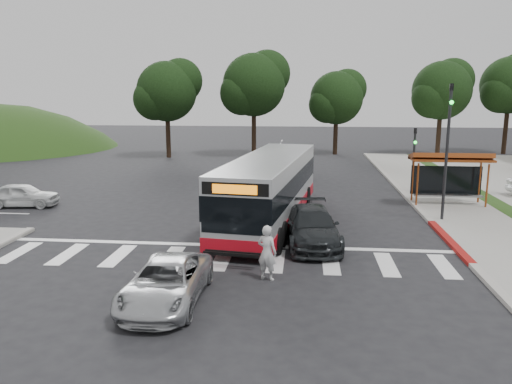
# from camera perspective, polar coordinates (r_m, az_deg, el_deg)

# --- Properties ---
(ground) EXTENTS (140.00, 140.00, 0.00)m
(ground) POSITION_cam_1_polar(r_m,az_deg,el_deg) (23.49, -1.87, -3.73)
(ground) COLOR black
(ground) RESTS_ON ground
(sidewalk_east) EXTENTS (4.00, 40.00, 0.12)m
(sidewalk_east) POSITION_cam_1_polar(r_m,az_deg,el_deg) (32.10, 19.97, -0.22)
(sidewalk_east) COLOR gray
(sidewalk_east) RESTS_ON ground
(curb_east) EXTENTS (0.30, 40.00, 0.15)m
(curb_east) POSITION_cam_1_polar(r_m,az_deg,el_deg) (31.66, 16.47, -0.13)
(curb_east) COLOR #9E9991
(curb_east) RESTS_ON ground
(curb_east_red) EXTENTS (0.32, 6.00, 0.15)m
(curb_east_red) POSITION_cam_1_polar(r_m,az_deg,el_deg) (22.19, 21.21, -5.21)
(curb_east_red) COLOR maroon
(curb_east_red) RESTS_ON ground
(crosswalk_ladder) EXTENTS (18.00, 2.60, 0.01)m
(crosswalk_ladder) POSITION_cam_1_polar(r_m,az_deg,el_deg) (18.76, -3.87, -7.65)
(crosswalk_ladder) COLOR silver
(crosswalk_ladder) RESTS_ON ground
(bus_shelter) EXTENTS (4.20, 1.60, 2.86)m
(bus_shelter) POSITION_cam_1_polar(r_m,az_deg,el_deg) (28.93, 21.28, 3.10)
(bus_shelter) COLOR #8E3E17
(bus_shelter) RESTS_ON sidewalk_east
(traffic_signal_ne_tall) EXTENTS (0.18, 0.37, 6.50)m
(traffic_signal_ne_tall) POSITION_cam_1_polar(r_m,az_deg,el_deg) (24.98, 21.06, 5.47)
(traffic_signal_ne_tall) COLOR black
(traffic_signal_ne_tall) RESTS_ON ground
(traffic_signal_ne_short) EXTENTS (0.18, 0.37, 4.00)m
(traffic_signal_ne_short) POSITION_cam_1_polar(r_m,az_deg,el_deg) (31.89, 17.61, 4.26)
(traffic_signal_ne_short) COLOR black
(traffic_signal_ne_short) RESTS_ON ground
(tree_ne_a) EXTENTS (6.16, 5.74, 9.30)m
(tree_ne_a) POSITION_cam_1_polar(r_m,az_deg,el_deg) (52.23, 20.53, 10.92)
(tree_ne_a) COLOR black
(tree_ne_a) RESTS_ON parking_lot
(tree_ne_b) EXTENTS (6.16, 5.74, 10.02)m
(tree_ne_b) POSITION_cam_1_polar(r_m,az_deg,el_deg) (56.28, 27.07, 10.92)
(tree_ne_b) COLOR black
(tree_ne_b) RESTS_ON ground
(tree_north_a) EXTENTS (6.60, 6.15, 10.17)m
(tree_north_a) POSITION_cam_1_polar(r_m,az_deg,el_deg) (48.82, -0.14, 12.26)
(tree_north_a) COLOR black
(tree_north_a) RESTS_ON ground
(tree_north_b) EXTENTS (5.72, 5.33, 8.43)m
(tree_north_b) POSITION_cam_1_polar(r_m,az_deg,el_deg) (50.65, 9.28, 10.66)
(tree_north_b) COLOR black
(tree_north_b) RESTS_ON ground
(tree_north_c) EXTENTS (6.16, 5.74, 9.30)m
(tree_north_c) POSITION_cam_1_polar(r_m,az_deg,el_deg) (48.32, -10.07, 11.36)
(tree_north_c) COLOR black
(tree_north_c) RESTS_ON ground
(transit_bus) EXTENTS (4.23, 12.43, 3.15)m
(transit_bus) POSITION_cam_1_polar(r_m,az_deg,el_deg) (23.53, 1.58, 0.23)
(transit_bus) COLOR silver
(transit_bus) RESTS_ON ground
(pedestrian) EXTENTS (0.80, 0.67, 1.86)m
(pedestrian) POSITION_cam_1_polar(r_m,az_deg,el_deg) (16.50, 1.27, -6.93)
(pedestrian) COLOR silver
(pedestrian) RESTS_ON ground
(dark_sedan) EXTENTS (2.55, 5.26, 1.47)m
(dark_sedan) POSITION_cam_1_polar(r_m,az_deg,el_deg) (20.48, 6.37, -3.92)
(dark_sedan) COLOR #212426
(dark_sedan) RESTS_ON ground
(silver_suv_south) EXTENTS (2.10, 4.53, 1.26)m
(silver_suv_south) POSITION_cam_1_polar(r_m,az_deg,el_deg) (15.07, -10.22, -10.13)
(silver_suv_south) COLOR #A8AAAD
(silver_suv_south) RESTS_ON ground
(west_car_white) EXTENTS (3.93, 1.96, 1.29)m
(west_car_white) POSITION_cam_1_polar(r_m,az_deg,el_deg) (29.82, -25.16, -0.31)
(west_car_white) COLOR silver
(west_car_white) RESTS_ON ground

